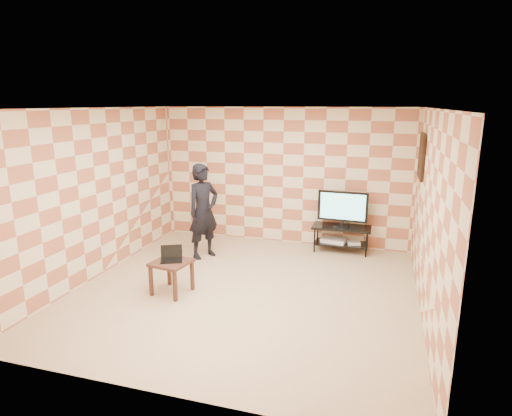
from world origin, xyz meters
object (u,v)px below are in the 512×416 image
at_px(tv, 343,207).
at_px(tv_stand, 341,233).
at_px(person, 203,211).
at_px(side_table, 171,267).

bearing_deg(tv, tv_stand, 93.16).
xyz_separation_m(tv_stand, tv, (0.00, -0.00, 0.51)).
bearing_deg(tv, person, -157.47).
bearing_deg(tv_stand, tv, -86.84).
xyz_separation_m(tv, side_table, (-2.24, -2.58, -0.46)).
xyz_separation_m(tv_stand, side_table, (-2.24, -2.58, 0.04)).
bearing_deg(side_table, person, 95.57).
xyz_separation_m(side_table, person, (-0.15, 1.59, 0.45)).
relative_size(tv, side_table, 1.57).
xyz_separation_m(tv_stand, person, (-2.39, -1.00, 0.50)).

